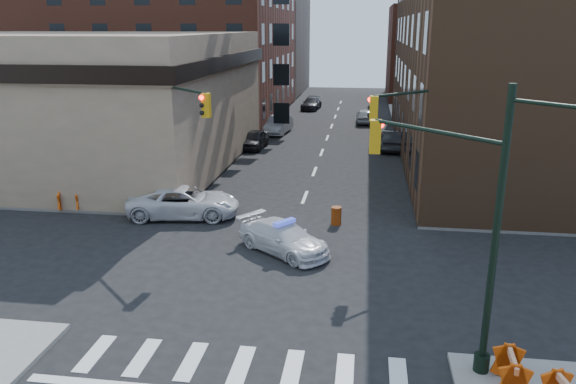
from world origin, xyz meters
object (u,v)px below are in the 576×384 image
(parked_car_enear, at_px, (393,140))
(barricade_nw_a, at_px, (142,205))
(pickup, at_px, (184,202))
(pedestrian_b, at_px, (71,186))
(parked_car_wfar, at_px, (278,125))
(barrel_road, at_px, (336,216))
(barrel_bank, at_px, (189,209))
(pedestrian_a, at_px, (116,183))
(parked_car_wnear, at_px, (254,139))
(police_car, at_px, (284,238))

(parked_car_enear, xyz_separation_m, barricade_nw_a, (-13.53, -18.06, -0.20))
(pickup, bearing_deg, pedestrian_b, 70.59)
(parked_car_wfar, relative_size, barrel_road, 5.36)
(pickup, distance_m, parked_car_wfar, 23.64)
(pickup, xyz_separation_m, barrel_bank, (0.30, -0.20, -0.30))
(pickup, height_order, pedestrian_a, pedestrian_a)
(parked_car_enear, bearing_deg, parked_car_wnear, 12.54)
(parked_car_wfar, relative_size, barrel_bank, 4.98)
(police_car, xyz_separation_m, parked_car_enear, (5.52, 21.95, 0.12))
(barricade_nw_a, bearing_deg, parked_car_wfar, 73.97)
(parked_car_wfar, distance_m, parked_car_enear, 11.54)
(police_car, relative_size, parked_car_wnear, 1.09)
(barricade_nw_a, bearing_deg, parked_car_enear, 45.45)
(parked_car_wnear, distance_m, parked_car_enear, 11.04)
(parked_car_wnear, bearing_deg, pedestrian_b, -110.31)
(parked_car_wnear, bearing_deg, barricade_nw_a, -94.05)
(barricade_nw_a, bearing_deg, barrel_road, -7.80)
(pedestrian_b, distance_m, barricade_nw_a, 4.91)
(pedestrian_a, relative_size, barricade_nw_a, 1.56)
(parked_car_wfar, relative_size, parked_car_enear, 1.02)
(parked_car_wfar, bearing_deg, pickup, -86.88)
(pickup, height_order, parked_car_wfar, parked_car_wfar)
(police_car, height_order, parked_car_wfar, parked_car_wfar)
(parked_car_wnear, xyz_separation_m, barrel_bank, (0.00, -17.25, -0.23))
(pedestrian_a, bearing_deg, barricade_nw_a, -9.74)
(pedestrian_b, distance_m, barrel_bank, 7.38)
(pedestrian_a, relative_size, barrel_bank, 1.85)
(police_car, xyz_separation_m, barricade_nw_a, (-8.00, 3.89, -0.08))
(police_car, height_order, parked_car_wnear, parked_car_wnear)
(pedestrian_b, relative_size, barrel_bank, 1.74)
(parked_car_wnear, height_order, pedestrian_b, pedestrian_b)
(parked_car_wfar, relative_size, pedestrian_a, 2.69)
(parked_car_wfar, distance_m, barricade_nw_a, 23.96)
(pickup, height_order, barricade_nw_a, pickup)
(barrel_road, xyz_separation_m, barrel_bank, (-7.54, -0.09, 0.03))
(parked_car_wnear, xyz_separation_m, parked_car_enear, (11.00, 0.92, 0.06))
(pickup, distance_m, pedestrian_a, 5.06)
(parked_car_wnear, bearing_deg, pickup, -86.68)
(police_car, bearing_deg, barricade_nw_a, 102.00)
(parked_car_wfar, bearing_deg, pedestrian_b, -103.95)
(pedestrian_b, xyz_separation_m, barrel_bank, (7.19, -1.58, -0.51))
(barrel_bank, bearing_deg, barrel_road, 0.65)
(barrel_road, bearing_deg, police_car, -118.08)
(pickup, relative_size, pedestrian_b, 3.37)
(pedestrian_a, relative_size, barrel_road, 1.99)
(parked_car_enear, relative_size, barricade_nw_a, 4.11)
(pedestrian_b, relative_size, barrel_road, 1.87)
(pickup, height_order, barrel_road, pickup)
(police_car, relative_size, pedestrian_a, 2.55)
(pickup, bearing_deg, pedestrian_a, 57.17)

